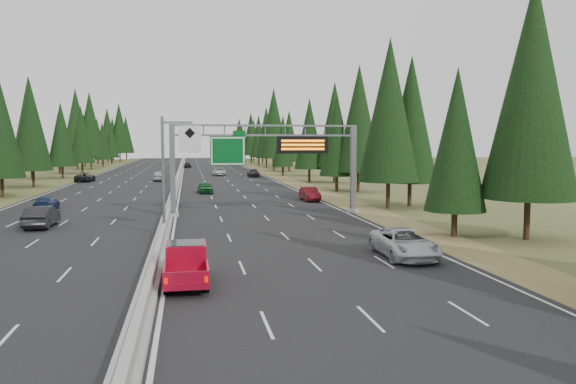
# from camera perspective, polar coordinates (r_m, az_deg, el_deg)

# --- Properties ---
(road) EXTENTS (32.00, 260.00, 0.08)m
(road) POSITION_cam_1_polar(r_m,az_deg,el_deg) (93.54, -11.11, 1.13)
(road) COLOR black
(road) RESTS_ON ground
(shoulder_right) EXTENTS (3.60, 260.00, 0.06)m
(shoulder_right) POSITION_cam_1_polar(r_m,az_deg,el_deg) (94.91, -0.30, 1.28)
(shoulder_right) COLOR olive
(shoulder_right) RESTS_ON ground
(shoulder_left) EXTENTS (3.60, 260.00, 0.06)m
(shoulder_left) POSITION_cam_1_polar(r_m,az_deg,el_deg) (95.53, -21.84, 0.94)
(shoulder_left) COLOR #4B5728
(shoulder_left) RESTS_ON ground
(median_barrier) EXTENTS (0.70, 260.00, 0.85)m
(median_barrier) POSITION_cam_1_polar(r_m,az_deg,el_deg) (93.52, -11.11, 1.36)
(median_barrier) COLOR gray
(median_barrier) RESTS_ON road
(sign_gantry) EXTENTS (16.75, 0.98, 7.80)m
(sign_gantry) POSITION_cam_1_polar(r_m,az_deg,el_deg) (48.75, -1.54, 3.79)
(sign_gantry) COLOR slate
(sign_gantry) RESTS_ON road
(hov_sign_pole) EXTENTS (2.80, 0.50, 8.00)m
(hov_sign_pole) POSITION_cam_1_polar(r_m,az_deg,el_deg) (38.33, -11.71, 2.51)
(hov_sign_pole) COLOR slate
(hov_sign_pole) RESTS_ON road
(tree_row_right) EXTENTS (11.28, 240.61, 17.91)m
(tree_row_right) POSITION_cam_1_polar(r_m,az_deg,el_deg) (85.05, 3.85, 6.70)
(tree_row_right) COLOR black
(tree_row_right) RESTS_ON ground
(tree_row_left) EXTENTS (12.36, 239.75, 18.75)m
(tree_row_left) POSITION_cam_1_polar(r_m,az_deg,el_deg) (83.11, -26.83, 6.74)
(tree_row_left) COLOR black
(tree_row_left) RESTS_ON ground
(silver_minivan) EXTENTS (2.74, 5.71, 1.57)m
(silver_minivan) POSITION_cam_1_polar(r_m,az_deg,el_deg) (31.55, 11.73, -5.09)
(silver_minivan) COLOR silver
(silver_minivan) RESTS_ON road
(red_pickup) EXTENTS (1.88, 5.26, 1.71)m
(red_pickup) POSITION_cam_1_polar(r_m,az_deg,el_deg) (26.00, -10.30, -6.89)
(red_pickup) COLOR black
(red_pickup) RESTS_ON road
(car_ahead_green) EXTENTS (1.98, 4.25, 1.41)m
(car_ahead_green) POSITION_cam_1_polar(r_m,az_deg,el_deg) (69.99, -8.41, 0.47)
(car_ahead_green) COLOR #135321
(car_ahead_green) RESTS_ON road
(car_ahead_dkred) EXTENTS (1.60, 4.41, 1.44)m
(car_ahead_dkred) POSITION_cam_1_polar(r_m,az_deg,el_deg) (60.34, 2.22, -0.20)
(car_ahead_dkred) COLOR maroon
(car_ahead_dkred) RESTS_ON road
(car_ahead_dkgrey) EXTENTS (1.96, 4.76, 1.38)m
(car_ahead_dkgrey) POSITION_cam_1_polar(r_m,az_deg,el_deg) (101.58, -3.53, 1.94)
(car_ahead_dkgrey) COLOR black
(car_ahead_dkgrey) RESTS_ON road
(car_ahead_white) EXTENTS (2.77, 5.34, 1.44)m
(car_ahead_white) POSITION_cam_1_polar(r_m,az_deg,el_deg) (106.21, -6.98, 2.07)
(car_ahead_white) COLOR silver
(car_ahead_white) RESTS_ON road
(car_ahead_far) EXTENTS (1.96, 4.09, 1.35)m
(car_ahead_far) POSITION_cam_1_polar(r_m,az_deg,el_deg) (138.96, -10.18, 2.72)
(car_ahead_far) COLOR black
(car_ahead_far) RESTS_ON road
(car_onc_near) EXTENTS (1.72, 4.85, 1.59)m
(car_onc_near) POSITION_cam_1_polar(r_m,az_deg,el_deg) (45.41, -23.75, -2.30)
(car_onc_near) COLOR black
(car_onc_near) RESTS_ON road
(car_onc_blue) EXTENTS (2.04, 4.56, 1.30)m
(car_onc_blue) POSITION_cam_1_polar(r_m,az_deg,el_deg) (56.50, -23.36, -1.06)
(car_onc_blue) COLOR navy
(car_onc_blue) RESTS_ON road
(car_onc_white) EXTENTS (2.07, 4.86, 1.64)m
(car_onc_white) POSITION_cam_1_polar(r_m,az_deg,el_deg) (93.15, -12.94, 1.61)
(car_onc_white) COLOR #BBBBBB
(car_onc_white) RESTS_ON road
(car_onc_far) EXTENTS (2.72, 5.33, 1.44)m
(car_onc_far) POSITION_cam_1_polar(r_m,az_deg,el_deg) (94.76, -19.92, 1.43)
(car_onc_far) COLOR black
(car_onc_far) RESTS_ON road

